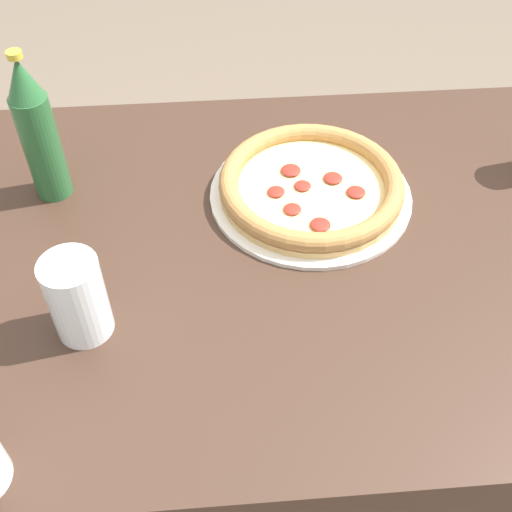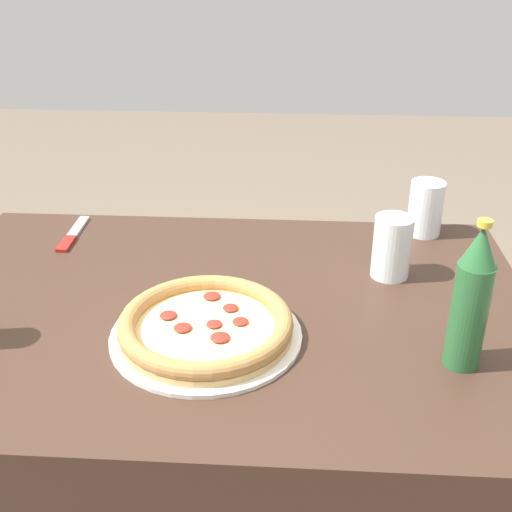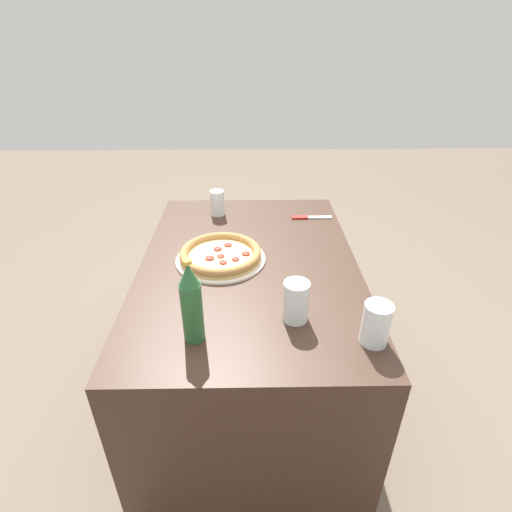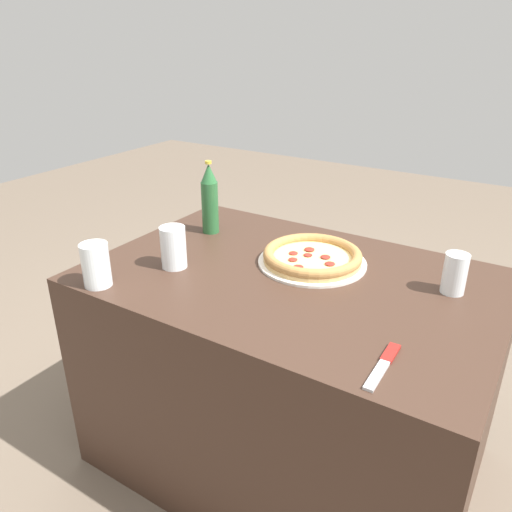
{
  "view_description": "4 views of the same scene",
  "coord_description": "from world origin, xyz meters",
  "views": [
    {
      "loc": [
        0.14,
        0.68,
        1.41
      ],
      "look_at": [
        0.09,
        0.1,
        0.78
      ],
      "focal_mm": 45.0,
      "sensor_mm": 36.0,
      "label": 1
    },
    {
      "loc": [
        0.13,
        -1.02,
        1.34
      ],
      "look_at": [
        0.06,
        0.06,
        0.78
      ],
      "focal_mm": 45.0,
      "sensor_mm": 36.0,
      "label": 2
    },
    {
      "loc": [
        1.26,
        0.01,
        1.47
      ],
      "look_at": [
        0.03,
        0.03,
        0.74
      ],
      "focal_mm": 28.0,
      "sensor_mm": 36.0,
      "label": 3
    },
    {
      "loc": [
        -0.61,
        1.16,
        1.35
      ],
      "look_at": [
        0.08,
        0.07,
        0.77
      ],
      "focal_mm": 35.0,
      "sensor_mm": 36.0,
      "label": 4
    }
  ],
  "objects": [
    {
      "name": "beer_bottle",
      "position": [
        0.41,
        -0.15,
        0.82
      ],
      "size": [
        0.06,
        0.06,
        0.26
      ],
      "color": "#286033",
      "rests_on": "table"
    },
    {
      "name": "glass_mango_juice",
      "position": [
        0.33,
        0.14,
        0.76
      ],
      "size": [
        0.08,
        0.08,
        0.13
      ],
      "color": "white",
      "rests_on": "table"
    },
    {
      "name": "glass_water",
      "position": [
        0.43,
        0.34,
        0.76
      ],
      "size": [
        0.08,
        0.08,
        0.13
      ],
      "color": "white",
      "rests_on": "table"
    },
    {
      "name": "pizza_veggie",
      "position": [
        -0.01,
        -0.1,
        0.72
      ],
      "size": [
        0.33,
        0.33,
        0.05
      ],
      "color": "silver",
      "rests_on": "table"
    },
    {
      "name": "glass_red_wine",
      "position": [
        -0.42,
        -0.14,
        0.75
      ],
      "size": [
        0.06,
        0.06,
        0.11
      ],
      "color": "white",
      "rests_on": "table"
    },
    {
      "name": "knife",
      "position": [
        -0.37,
        0.27,
        0.7
      ],
      "size": [
        0.03,
        0.18,
        0.01
      ],
      "color": "maroon",
      "rests_on": "table"
    },
    {
      "name": "ground_plane",
      "position": [
        0.0,
        0.0,
        0.0
      ],
      "size": [
        8.0,
        8.0,
        0.0
      ],
      "primitive_type": "plane",
      "color": "#6B5B4C"
    },
    {
      "name": "table",
      "position": [
        0.0,
        0.0,
        0.35
      ],
      "size": [
        1.18,
        0.79,
        0.7
      ],
      "color": "#3D281E",
      "rests_on": "ground_plane"
    }
  ]
}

